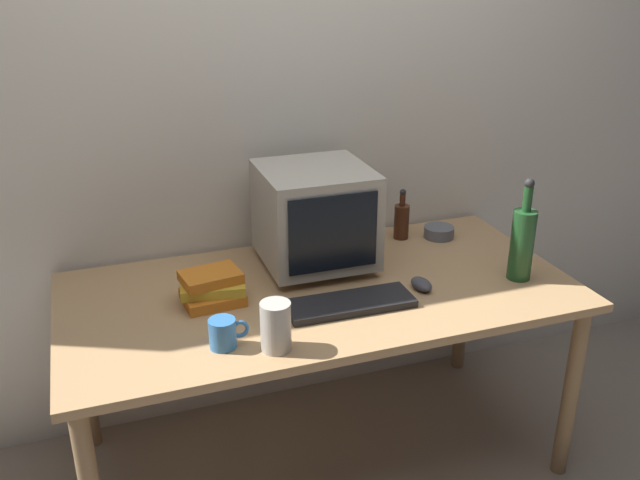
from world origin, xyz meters
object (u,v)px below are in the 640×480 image
at_px(computer_mouse, 421,284).
at_px(cd_spindle, 439,232).
at_px(bottle_tall, 522,242).
at_px(mug, 224,333).
at_px(keyboard, 350,303).
at_px(bottle_short, 402,220).
at_px(book_stack, 212,288).
at_px(metal_canister, 276,326).
at_px(crt_monitor, 315,216).

xyz_separation_m(computer_mouse, cd_spindle, (0.28, 0.39, 0.00)).
bearing_deg(bottle_tall, cd_spindle, 101.36).
bearing_deg(bottle_tall, mug, -174.58).
xyz_separation_m(keyboard, bottle_tall, (0.64, -0.00, 0.13)).
relative_size(bottle_short, book_stack, 0.91).
bearing_deg(metal_canister, bottle_short, 41.97).
bearing_deg(computer_mouse, keyboard, -174.91).
bearing_deg(cd_spindle, bottle_tall, -78.64).
relative_size(mug, metal_canister, 0.80).
xyz_separation_m(mug, cd_spindle, (0.99, 0.53, -0.02)).
distance_m(keyboard, mug, 0.45).
bearing_deg(computer_mouse, metal_canister, -163.10).
bearing_deg(crt_monitor, bottle_short, 17.37).
distance_m(computer_mouse, bottle_tall, 0.38).
relative_size(crt_monitor, computer_mouse, 3.91).
relative_size(crt_monitor, metal_canister, 2.61).
height_order(computer_mouse, metal_canister, metal_canister).
relative_size(computer_mouse, cd_spindle, 0.83).
bearing_deg(bottle_short, mug, -145.93).
distance_m(book_stack, metal_canister, 0.37).
bearing_deg(crt_monitor, mug, -134.50).
bearing_deg(metal_canister, crt_monitor, 59.71).
relative_size(crt_monitor, cd_spindle, 3.26).
bearing_deg(metal_canister, book_stack, 108.17).
xyz_separation_m(crt_monitor, book_stack, (-0.41, -0.15, -0.14)).
distance_m(bottle_tall, mug, 1.09).
xyz_separation_m(crt_monitor, bottle_short, (0.41, 0.13, -0.12)).
distance_m(cd_spindle, metal_canister, 1.04).
xyz_separation_m(crt_monitor, mug, (-0.44, -0.44, -0.15)).
bearing_deg(mug, bottle_short, 34.07).
height_order(keyboard, bottle_tall, bottle_tall).
xyz_separation_m(keyboard, book_stack, (-0.41, 0.19, 0.04)).
bearing_deg(book_stack, bottle_tall, -10.12).
bearing_deg(crt_monitor, computer_mouse, -47.40).
relative_size(bottle_tall, book_stack, 1.63).
bearing_deg(metal_canister, bottle_tall, 9.95).
height_order(crt_monitor, bottle_short, crt_monitor).
bearing_deg(book_stack, mug, -94.88).
distance_m(computer_mouse, book_stack, 0.71).
distance_m(bottle_tall, book_stack, 1.07).
bearing_deg(bottle_tall, book_stack, 169.88).
height_order(crt_monitor, computer_mouse, crt_monitor).
height_order(bottle_short, book_stack, bottle_short).
relative_size(keyboard, cd_spindle, 3.50).
height_order(computer_mouse, bottle_tall, bottle_tall).
distance_m(crt_monitor, mug, 0.64).
bearing_deg(bottle_short, keyboard, -131.10).
distance_m(keyboard, bottle_short, 0.63).
distance_m(bottle_tall, metal_canister, 0.95).
relative_size(crt_monitor, mug, 3.26).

